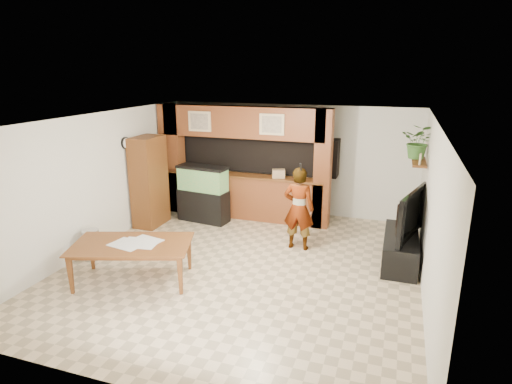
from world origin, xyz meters
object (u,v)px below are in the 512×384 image
(aquarium, at_px, (203,194))
(television, at_px, (404,213))
(pantry_cabinet, at_px, (149,182))
(person, at_px, (299,209))
(dining_table, at_px, (133,263))

(aquarium, height_order, television, television)
(pantry_cabinet, distance_m, television, 5.36)
(pantry_cabinet, relative_size, aquarium, 1.54)
(pantry_cabinet, relative_size, person, 1.22)
(person, bearing_deg, aquarium, -17.91)
(television, xyz_separation_m, dining_table, (-4.16, -2.18, -0.62))
(aquarium, bearing_deg, pantry_cabinet, -143.13)
(pantry_cabinet, height_order, person, pantry_cabinet)
(television, bearing_deg, aquarium, 94.89)
(pantry_cabinet, relative_size, television, 1.35)
(person, distance_m, dining_table, 3.20)
(aquarium, height_order, dining_table, aquarium)
(person, bearing_deg, dining_table, 45.92)
(aquarium, height_order, person, person)
(aquarium, distance_m, dining_table, 3.09)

